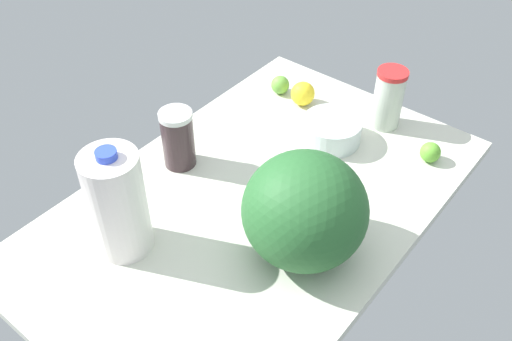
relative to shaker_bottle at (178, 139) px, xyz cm
name	(u,v)px	position (x,y,z in cm)	size (l,w,h in cm)	color
countertop	(256,204)	(1.67, -25.07, -9.89)	(120.00, 76.00, 3.00)	beige
shaker_bottle	(178,139)	(0.00, 0.00, 0.00)	(8.81, 8.81, 16.71)	#37272B
watermelon	(305,211)	(-4.60, -43.73, 4.75)	(27.83, 27.83, 26.29)	#28632F
tumbler_cup	(388,98)	(50.15, -34.54, 0.76)	(8.71, 8.71, 18.23)	beige
mixing_bowl	(332,131)	(33.87, -26.50, -4.93)	(16.69, 16.69, 6.93)	silver
milk_jug	(117,203)	(-28.85, -10.56, 5.02)	(12.98, 12.98, 28.40)	white
lemon_far_back	(303,94)	(43.56, -9.70, -4.71)	(7.37, 7.37, 7.37)	yellow
lime_near_front	(430,152)	(43.38, -52.24, -5.59)	(5.61, 5.61, 5.61)	#63B334
lime_by_jug	(280,85)	(44.12, -0.69, -5.52)	(5.75, 5.75, 5.75)	#6AAE3F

